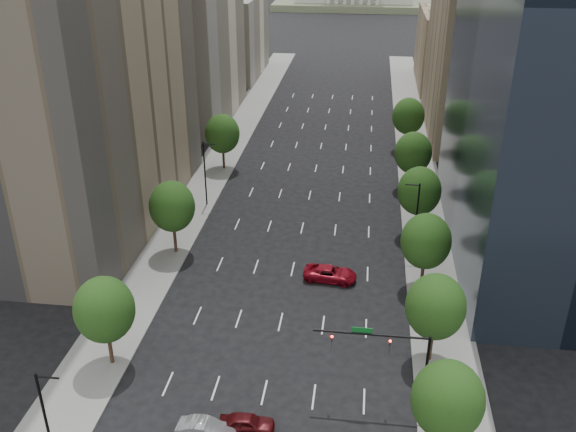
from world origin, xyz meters
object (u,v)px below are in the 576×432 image
at_px(traffic_signal, 396,353).
at_px(car_red_far, 330,274).
at_px(car_maroon, 247,423).
at_px(car_silver, 206,430).

bearing_deg(traffic_signal, car_red_far, 108.86).
bearing_deg(car_maroon, car_silver, 106.03).
relative_size(traffic_signal, car_maroon, 2.10).
bearing_deg(car_red_far, car_silver, 166.39).
xyz_separation_m(car_maroon, car_red_far, (4.93, 22.64, 0.06)).
height_order(traffic_signal, car_maroon, traffic_signal).
height_order(car_silver, car_red_far, car_red_far).
xyz_separation_m(traffic_signal, car_silver, (-14.11, -5.42, -4.42)).
distance_m(car_silver, car_red_far, 24.98).
xyz_separation_m(car_silver, car_red_far, (7.86, 23.70, 0.04)).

